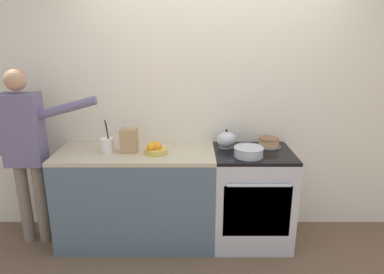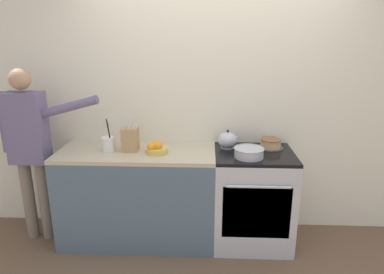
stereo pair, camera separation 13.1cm
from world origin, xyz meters
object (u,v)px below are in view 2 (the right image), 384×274
(stove_range, at_px, (252,198))
(mixing_bowl, at_px, (249,152))
(layer_cake, at_px, (271,144))
(tea_kettle, at_px, (228,140))
(utensil_crock, at_px, (108,144))
(fruit_bowl, at_px, (156,148))
(knife_block, at_px, (130,139))
(person_baker, at_px, (30,141))

(stove_range, xyz_separation_m, mixing_bowl, (-0.07, -0.13, 0.50))
(stove_range, relative_size, mixing_bowl, 3.41)
(layer_cake, height_order, tea_kettle, tea_kettle)
(stove_range, height_order, mixing_bowl, mixing_bowl)
(layer_cake, bearing_deg, stove_range, -139.26)
(layer_cake, distance_m, utensil_crock, 1.53)
(mixing_bowl, bearing_deg, fruit_bowl, 174.27)
(utensil_crock, bearing_deg, tea_kettle, 7.52)
(mixing_bowl, relative_size, knife_block, 0.86)
(stove_range, distance_m, utensil_crock, 1.45)
(mixing_bowl, height_order, fruit_bowl, fruit_bowl)
(knife_block, bearing_deg, person_baker, -178.00)
(stove_range, bearing_deg, person_baker, -179.31)
(tea_kettle, bearing_deg, utensil_crock, -172.48)
(layer_cake, distance_m, person_baker, 2.26)
(stove_range, distance_m, fruit_bowl, 1.03)
(tea_kettle, xyz_separation_m, mixing_bowl, (0.17, -0.26, -0.03))
(mixing_bowl, distance_m, utensil_crock, 1.29)
(utensil_crock, bearing_deg, knife_block, 5.62)
(utensil_crock, xyz_separation_m, fruit_bowl, (0.45, -0.03, -0.02))
(mixing_bowl, bearing_deg, layer_cake, 48.99)
(knife_block, height_order, fruit_bowl, knife_block)
(stove_range, relative_size, person_baker, 0.55)
(layer_cake, height_order, fruit_bowl, fruit_bowl)
(knife_block, distance_m, utensil_crock, 0.21)
(utensil_crock, height_order, fruit_bowl, utensil_crock)
(mixing_bowl, xyz_separation_m, utensil_crock, (-1.28, 0.12, 0.03))
(knife_block, relative_size, fruit_bowl, 1.57)
(person_baker, bearing_deg, utensil_crock, 5.23)
(layer_cake, relative_size, person_baker, 0.14)
(stove_range, xyz_separation_m, person_baker, (-2.08, -0.02, 0.54))
(tea_kettle, height_order, mixing_bowl, tea_kettle)
(utensil_crock, relative_size, person_baker, 0.19)
(layer_cake, bearing_deg, tea_kettle, -178.51)
(fruit_bowl, xyz_separation_m, person_baker, (-1.18, 0.02, 0.04))
(person_baker, bearing_deg, mixing_bowl, 1.33)
(mixing_bowl, bearing_deg, utensil_crock, 174.87)
(layer_cake, bearing_deg, mixing_bowl, -131.01)
(utensil_crock, bearing_deg, layer_cake, 5.90)
(fruit_bowl, bearing_deg, tea_kettle, 15.04)
(tea_kettle, distance_m, knife_block, 0.92)
(layer_cake, xyz_separation_m, fruit_bowl, (-1.07, -0.19, 0.01))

